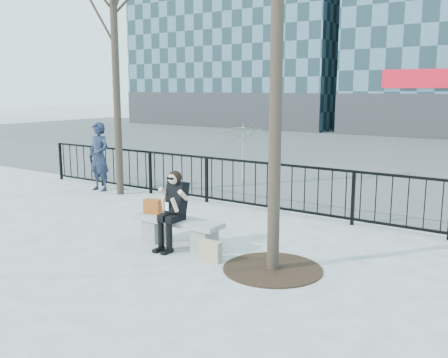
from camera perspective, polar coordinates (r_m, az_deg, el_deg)
The scene contains 10 objects.
ground at distance 8.76m, azimuth -5.16°, elevation -7.62°, with size 120.00×120.00×0.00m, color gray.
street_surface at distance 22.23m, azimuth 20.18°, elevation 2.75°, with size 60.00×23.00×0.01m, color #474747.
railing at distance 11.02m, azimuth 4.72°, elevation -0.89°, with size 14.00×0.06×1.10m.
tree_grate at distance 7.66m, azimuth 5.58°, elevation -10.19°, with size 1.50×1.50×0.02m, color black.
bench_main at distance 8.67m, azimuth -5.19°, elevation -5.72°, with size 1.65×0.46×0.49m.
seated_woman at distance 8.45m, azimuth -5.92°, elevation -3.56°, with size 0.50×0.64×1.34m.
handbag at distance 8.99m, azimuth -8.15°, elevation -3.11°, with size 0.31×0.15×0.26m, color #A34614.
shopping_bag at distance 7.92m, azimuth -1.52°, elevation -8.26°, with size 0.35×0.13×0.33m, color #CCAD90.
standing_man at distance 13.60m, azimuth -14.08°, elevation 2.49°, with size 0.66×0.44×1.82m, color black.
vendor_umbrella at distance 14.20m, azimuth 2.03°, elevation 2.88°, with size 1.86×1.89×1.70m, color yellow.
Camera 1 is at (5.31, -6.42, 2.69)m, focal length 40.00 mm.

